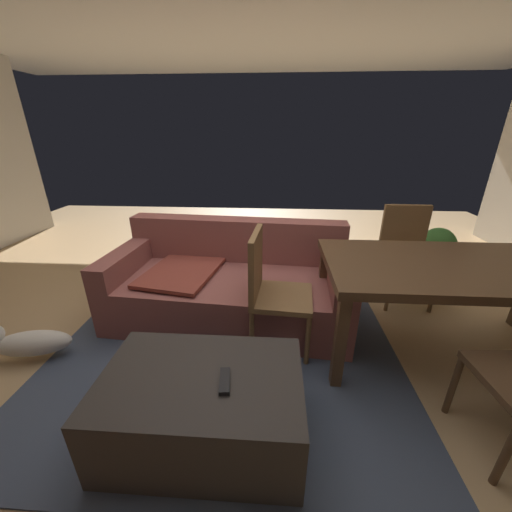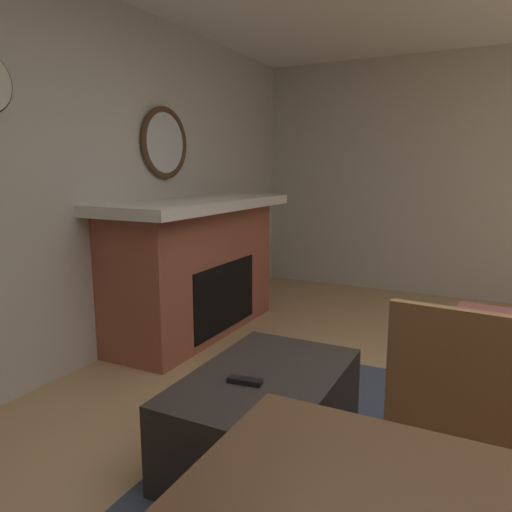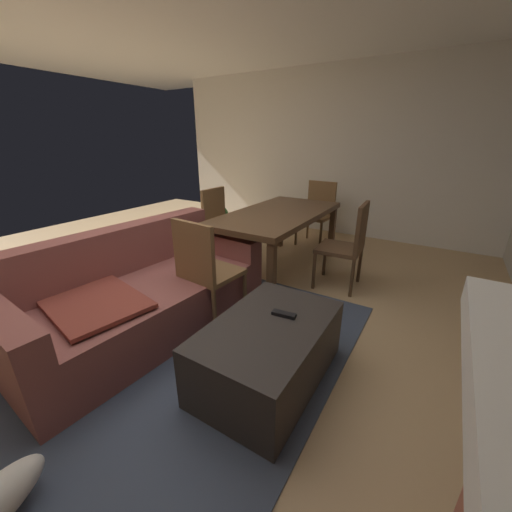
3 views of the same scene
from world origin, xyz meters
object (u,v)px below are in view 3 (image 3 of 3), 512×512
potted_plant (217,219)px  tv_remote (284,314)px  dining_chair_south (349,242)px  dining_table (278,218)px  dining_chair_west (204,266)px  ottoman_coffee_table (268,351)px  dining_chair_north (221,220)px  dining_chair_east (318,209)px  couch (140,296)px

potted_plant → tv_remote: bearing=-133.2°
dining_chair_south → potted_plant: size_ratio=1.64×
dining_table → potted_plant: (0.61, 1.40, -0.34)m
dining_table → dining_chair_west: size_ratio=1.95×
ottoman_coffee_table → tv_remote: size_ratio=6.44×
dining_chair_west → potted_plant: size_ratio=1.64×
dining_table → dining_chair_south: 0.86m
tv_remote → dining_table: 1.74m
ottoman_coffee_table → dining_chair_north: size_ratio=1.11×
ottoman_coffee_table → potted_plant: (2.24, 2.21, 0.11)m
dining_chair_east → dining_chair_west: (-2.60, 0.01, 0.00)m
dining_chair_north → dining_table: bearing=-90.0°
dining_chair_east → couch: bearing=171.8°
dining_table → dining_chair_east: (1.30, -0.01, -0.14)m
ottoman_coffee_table → dining_chair_north: 2.34m
dining_chair_west → dining_table: bearing=-0.3°
ottoman_coffee_table → dining_chair_east: bearing=15.3°
tv_remote → potted_plant: size_ratio=0.28×
dining_chair_west → potted_plant: (1.90, 1.39, -0.19)m
ottoman_coffee_table → dining_chair_west: dining_chair_west is taller
tv_remote → dining_chair_west: bearing=69.7°
couch → potted_plant: (2.27, 0.98, 0.03)m
dining_chair_south → dining_chair_north: bearing=90.2°
potted_plant → dining_table: bearing=-113.5°
dining_table → dining_chair_south: bearing=-89.6°
dining_chair_south → potted_plant: 2.33m
dining_chair_west → ottoman_coffee_table: bearing=-112.2°
couch → tv_remote: bearing=-82.8°
dining_chair_south → dining_chair_north: size_ratio=1.00×
dining_table → dining_chair_north: 0.86m
dining_chair_east → dining_chair_north: (-1.30, 0.85, 0.00)m
couch → tv_remote: (0.16, -1.27, 0.15)m
tv_remote → potted_plant: potted_plant is taller
dining_table → dining_chair_south: (0.01, -0.84, -0.14)m
tv_remote → couch: bearing=90.3°
tv_remote → dining_chair_west: size_ratio=0.17×
dining_chair_north → dining_chair_east: bearing=-33.2°
couch → potted_plant: couch is taller
couch → potted_plant: size_ratio=3.70×
dining_chair_east → potted_plant: size_ratio=1.64×
ottoman_coffee_table → dining_chair_south: bearing=-1.2°
dining_chair_south → ottoman_coffee_table: bearing=178.8°
dining_chair_west → potted_plant: dining_chair_west is taller
dining_chair_east → dining_chair_west: bearing=179.7°
ottoman_coffee_table → dining_chair_west: bearing=67.8°
couch → tv_remote: 1.29m
dining_table → dining_chair_west: 1.31m
dining_table → dining_chair_south: size_ratio=1.95×
couch → dining_table: (1.66, -0.42, 0.37)m
couch → tv_remote: couch is taller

